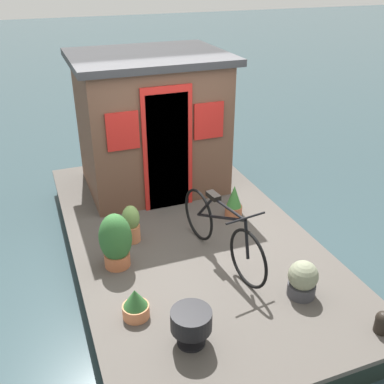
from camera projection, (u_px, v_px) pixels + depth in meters
name	position (u px, v px, depth m)	size (l,w,h in m)	color
ground_plane	(187.00, 255.00, 6.23)	(60.00, 60.00, 0.00)	#2D4247
houseboat_deck	(187.00, 244.00, 6.14)	(5.36, 3.03, 0.39)	#4C4742
houseboat_cabin	(151.00, 122.00, 6.87)	(1.80, 2.25, 2.07)	brown
bicycle	(221.00, 232.00, 5.33)	(1.77, 0.50, 0.83)	black
potted_plant_ivy	(135.00, 304.00, 4.54)	(0.28, 0.28, 0.34)	#C6754C
potted_plant_fern	(131.00, 224.00, 5.75)	(0.22, 0.22, 0.51)	#C6754C
potted_plant_basil	(303.00, 279.00, 4.82)	(0.33, 0.33, 0.42)	#38383D
potted_plant_sage	(116.00, 241.00, 5.23)	(0.39, 0.39, 0.70)	#B2603D
potted_plant_lavender	(234.00, 202.00, 6.33)	(0.24, 0.24, 0.47)	#B2603D
charcoal_grill	(191.00, 321.00, 4.18)	(0.39, 0.39, 0.38)	black
mooring_bollard	(383.00, 322.00, 4.38)	(0.15, 0.15, 0.24)	black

